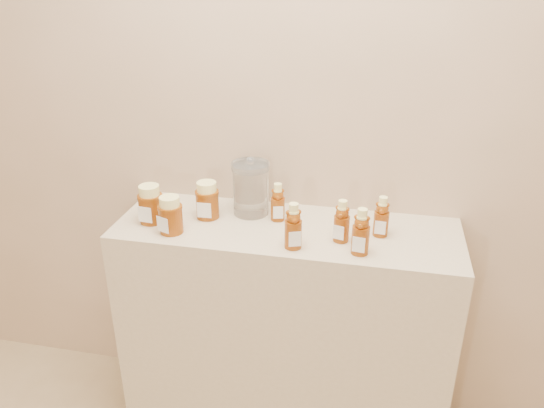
% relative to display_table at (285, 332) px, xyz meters
% --- Properties ---
extents(wall_back, '(3.50, 0.02, 2.70)m').
position_rel_display_table_xyz_m(wall_back, '(0.00, 0.20, 0.90)').
color(wall_back, tan).
rests_on(wall_back, ground).
extents(display_table, '(1.20, 0.40, 0.90)m').
position_rel_display_table_xyz_m(display_table, '(0.00, 0.00, 0.00)').
color(display_table, tan).
rests_on(display_table, ground).
extents(bear_bottle_back_left, '(0.07, 0.07, 0.16)m').
position_rel_display_table_xyz_m(bear_bottle_back_left, '(-0.04, 0.06, 0.53)').
color(bear_bottle_back_left, '#6B2C08').
rests_on(bear_bottle_back_left, display_table).
extents(bear_bottle_back_mid, '(0.07, 0.07, 0.16)m').
position_rel_display_table_xyz_m(bear_bottle_back_mid, '(0.19, -0.05, 0.53)').
color(bear_bottle_back_mid, '#6B2C08').
rests_on(bear_bottle_back_mid, display_table).
extents(bear_bottle_back_right, '(0.06, 0.06, 0.16)m').
position_rel_display_table_xyz_m(bear_bottle_back_right, '(0.32, 0.01, 0.53)').
color(bear_bottle_back_right, '#6B2C08').
rests_on(bear_bottle_back_right, display_table).
extents(bear_bottle_front_left, '(0.08, 0.08, 0.18)m').
position_rel_display_table_xyz_m(bear_bottle_front_left, '(0.05, -0.13, 0.54)').
color(bear_bottle_front_left, '#6B2C08').
rests_on(bear_bottle_front_left, display_table).
extents(bear_bottle_front_right, '(0.07, 0.07, 0.17)m').
position_rel_display_table_xyz_m(bear_bottle_front_right, '(0.26, -0.12, 0.54)').
color(bear_bottle_front_right, '#6B2C08').
rests_on(bear_bottle_front_right, display_table).
extents(honey_jar_left, '(0.10, 0.10, 0.14)m').
position_rel_display_table_xyz_m(honey_jar_left, '(-0.48, -0.05, 0.52)').
color(honey_jar_left, '#6B2C08').
rests_on(honey_jar_left, display_table).
extents(honey_jar_back, '(0.09, 0.09, 0.14)m').
position_rel_display_table_xyz_m(honey_jar_back, '(-0.29, 0.02, 0.52)').
color(honey_jar_back, '#6B2C08').
rests_on(honey_jar_back, display_table).
extents(honey_jar_front, '(0.11, 0.11, 0.13)m').
position_rel_display_table_xyz_m(honey_jar_front, '(-0.38, -0.11, 0.52)').
color(honey_jar_front, '#6B2C08').
rests_on(honey_jar_front, display_table).
extents(glass_canister, '(0.17, 0.17, 0.21)m').
position_rel_display_table_xyz_m(glass_canister, '(-0.15, 0.09, 0.56)').
color(glass_canister, white).
rests_on(glass_canister, display_table).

